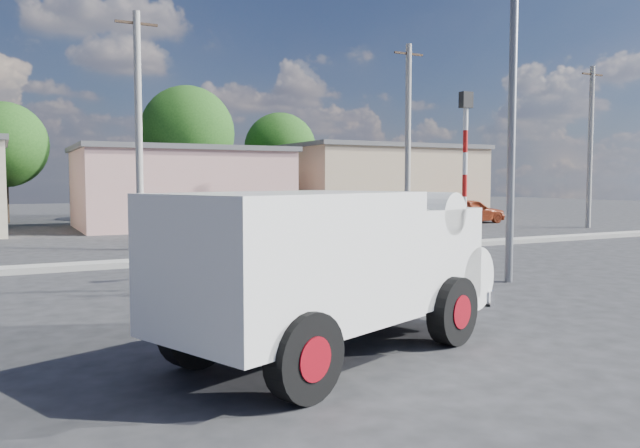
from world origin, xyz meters
name	(u,v)px	position (x,y,z in m)	size (l,w,h in m)	color
ground_plane	(381,308)	(0.00, 0.00, 0.00)	(120.00, 120.00, 0.00)	#242527
median	(236,257)	(0.00, 8.00, 0.08)	(40.00, 0.80, 0.16)	#99968E
truck	(341,264)	(-2.09, -2.24, 1.23)	(5.71, 3.76, 2.22)	black
bicycle	(363,269)	(0.74, 1.86, 0.45)	(0.60, 1.73, 0.91)	black
cyclist	(363,253)	(0.74, 1.86, 0.80)	(0.58, 0.38, 1.60)	white
car_cream	(420,217)	(11.27, 14.22, 0.65)	(1.38, 3.95, 1.30)	beige
car_red	(470,211)	(17.06, 17.43, 0.68)	(1.62, 4.02, 1.37)	#9E3A1C
traffic_pole	(465,170)	(3.20, 1.50, 2.59)	(0.28, 0.18, 4.36)	red
streetlight	(508,66)	(4.14, 1.20, 4.96)	(2.34, 0.22, 9.00)	slate
building_row	(163,185)	(1.10, 22.00, 2.13)	(37.80, 7.30, 4.44)	beige
tree_row	(76,137)	(-2.27, 28.62, 4.83)	(34.13, 7.32, 8.10)	#38281E
utility_poles	(282,135)	(3.25, 12.00, 4.07)	(35.40, 0.24, 8.00)	#99968E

